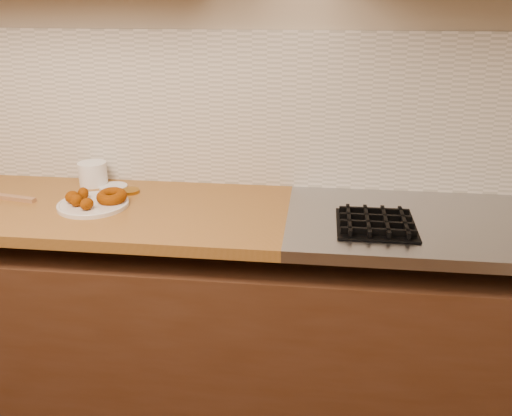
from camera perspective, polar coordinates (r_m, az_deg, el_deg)
The scene contains 12 objects.
wall_back at distance 2.19m, azimuth -9.42°, elevation 14.19°, with size 4.00×0.02×2.70m, color #C4B596.
base_cabinet at distance 2.24m, azimuth -10.09°, elevation -12.17°, with size 3.60×0.60×0.77m, color #492C1C.
stovetop at distance 2.00m, azimuth 22.27°, elevation -1.84°, with size 1.30×0.62×0.04m, color #9EA0A5.
backsplash at distance 2.20m, azimuth -9.27°, elevation 10.27°, with size 3.60×0.02×0.60m, color silver.
burner_grates at distance 1.91m, azimuth 22.26°, elevation -1.90°, with size 0.91×0.26×0.03m.
donut_plate at distance 2.06m, azimuth -16.76°, elevation 0.34°, with size 0.25×0.25×0.01m, color silver.
ring_donut at distance 2.05m, azimuth -14.97°, elevation 1.21°, with size 0.11×0.11×0.04m, color #843B00.
fried_dough_chunks at distance 2.05m, azimuth -18.11°, elevation 0.95°, with size 0.14×0.16×0.05m.
plastic_tub at distance 2.28m, azimuth -16.79°, elevation 3.47°, with size 0.11×0.11×0.09m, color white.
tub_lid at distance 2.24m, azimuth -14.81°, elevation 2.20°, with size 0.11×0.11×0.01m, color silver.
brass_jar_lid at distance 2.17m, azimuth -13.12°, elevation 1.74°, with size 0.07×0.07×0.01m, color #A56F17.
wooden_utensil at distance 2.23m, azimuth -24.33°, elevation 1.00°, with size 0.20×0.03×0.02m, color #A06F47.
Camera 1 is at (0.60, -0.09, 1.62)m, focal length 38.00 mm.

